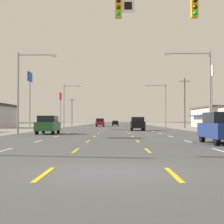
# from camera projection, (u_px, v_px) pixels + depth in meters

# --- Properties ---
(ground_plane) EXTENTS (572.00, 572.00, 0.00)m
(ground_plane) POSITION_uv_depth(u_px,v_px,m) (115.00, 127.00, 75.83)
(ground_plane) COLOR #4C4C4F
(lot_apron_left) EXTENTS (28.00, 440.00, 0.01)m
(lot_apron_left) POSITION_uv_depth(u_px,v_px,m) (2.00, 127.00, 76.09)
(lot_apron_left) COLOR gray
(lot_apron_left) RESTS_ON ground
(lane_markings) EXTENTS (10.64, 227.60, 0.01)m
(lane_markings) POSITION_uv_depth(u_px,v_px,m) (115.00, 125.00, 114.32)
(lane_markings) COLOR white
(lane_markings) RESTS_ON ground
(signal_span_wire) EXTENTS (27.01, 0.52, 8.74)m
(signal_span_wire) POSITION_uv_depth(u_px,v_px,m) (118.00, 44.00, 16.10)
(signal_span_wire) COLOR brown
(signal_span_wire) RESTS_ON ground
(suv_far_right_nearest) EXTENTS (1.98, 4.90, 1.98)m
(suv_far_right_nearest) POSITION_uv_depth(u_px,v_px,m) (222.00, 127.00, 21.80)
(suv_far_right_nearest) COLOR navy
(suv_far_right_nearest) RESTS_ON ground
(suv_far_left_near) EXTENTS (1.98, 4.90, 1.98)m
(suv_far_left_near) POSITION_uv_depth(u_px,v_px,m) (48.00, 125.00, 37.59)
(suv_far_left_near) COLOR #235B2D
(suv_far_left_near) RESTS_ON ground
(suv_inner_right_mid) EXTENTS (1.98, 4.90, 1.98)m
(suv_inner_right_mid) POSITION_uv_depth(u_px,v_px,m) (137.00, 124.00, 50.94)
(suv_inner_right_mid) COLOR black
(suv_inner_right_mid) RESTS_ON ground
(suv_inner_left_midfar) EXTENTS (1.98, 4.90, 1.98)m
(suv_inner_left_midfar) POSITION_uv_depth(u_px,v_px,m) (100.00, 122.00, 84.06)
(suv_inner_left_midfar) COLOR maroon
(suv_inner_left_midfar) RESTS_ON ground
(sedan_center_turn_far) EXTENTS (1.80, 4.50, 1.46)m
(sedan_center_turn_far) POSITION_uv_depth(u_px,v_px,m) (115.00, 123.00, 97.25)
(sedan_center_turn_far) COLOR black
(sedan_center_turn_far) RESTS_ON ground
(suv_far_right_farther) EXTENTS (1.98, 4.90, 1.98)m
(suv_far_right_farther) POSITION_uv_depth(u_px,v_px,m) (137.00, 122.00, 105.39)
(suv_far_right_farther) COLOR black
(suv_far_right_farther) RESTS_ON ground
(pole_sign_left_row_1) EXTENTS (0.24, 2.57, 9.85)m
(pole_sign_left_row_1) POSITION_uv_depth(u_px,v_px,m) (30.00, 85.00, 60.18)
(pole_sign_left_row_1) COLOR gray
(pole_sign_left_row_1) RESTS_ON ground
(pole_sign_left_row_2) EXTENTS (0.24, 2.11, 8.53)m
(pole_sign_left_row_2) POSITION_uv_depth(u_px,v_px,m) (61.00, 101.00, 87.85)
(pole_sign_left_row_2) COLOR gray
(pole_sign_left_row_2) RESTS_ON ground
(pole_sign_right_row_1) EXTENTS (0.24, 2.15, 11.11)m
(pole_sign_right_row_1) POSITION_uv_depth(u_px,v_px,m) (212.00, 81.00, 60.49)
(pole_sign_right_row_1) COLOR gray
(pole_sign_right_row_1) RESTS_ON ground
(streetlight_left_row_0) EXTENTS (4.20, 0.26, 8.69)m
(streetlight_left_row_0) POSITION_uv_depth(u_px,v_px,m) (23.00, 86.00, 36.74)
(streetlight_left_row_0) COLOR gray
(streetlight_left_row_0) RESTS_ON ground
(streetlight_right_row_0) EXTENTS (4.95, 0.26, 8.81)m
(streetlight_right_row_0) POSITION_uv_depth(u_px,v_px,m) (204.00, 85.00, 36.55)
(streetlight_right_row_0) COLOR gray
(streetlight_right_row_0) RESTS_ON ground
(streetlight_left_row_1) EXTENTS (3.45, 0.26, 8.64)m
(streetlight_left_row_1) POSITION_uv_depth(u_px,v_px,m) (66.00, 103.00, 69.31)
(streetlight_left_row_1) COLOR gray
(streetlight_left_row_1) RESTS_ON ground
(streetlight_right_row_1) EXTENTS (4.12, 0.26, 8.75)m
(streetlight_right_row_1) POSITION_uv_depth(u_px,v_px,m) (163.00, 102.00, 69.11)
(streetlight_right_row_1) COLOR gray
(streetlight_right_row_1) RESTS_ON ground
(utility_pole_right_row_1) EXTENTS (2.20, 0.26, 9.84)m
(utility_pole_right_row_1) POSITION_uv_depth(u_px,v_px,m) (185.00, 102.00, 68.26)
(utility_pole_right_row_1) COLOR brown
(utility_pole_right_row_1) RESTS_ON ground
(utility_pole_left_row_2) EXTENTS (2.20, 0.26, 8.43)m
(utility_pole_left_row_2) POSITION_uv_depth(u_px,v_px,m) (72.00, 111.00, 108.04)
(utility_pole_left_row_2) COLOR brown
(utility_pole_left_row_2) RESTS_ON ground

